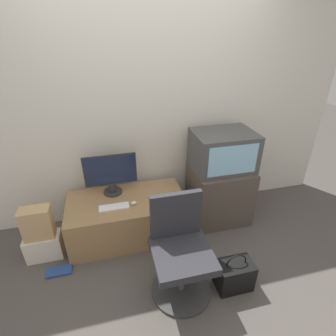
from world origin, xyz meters
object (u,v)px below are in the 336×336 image
handbag (234,275)px  crt_tv (223,151)px  mouse (134,203)px  book (59,271)px  cardboard_box_lower (44,246)px  keyboard (114,207)px  main_monitor (111,174)px  office_chair (180,254)px

handbag → crt_tv: bearing=75.0°
mouse → handbag: bearing=-47.0°
mouse → book: 0.92m
mouse → handbag: size_ratio=0.16×
handbag → cardboard_box_lower: bearing=154.9°
keyboard → crt_tv: crt_tv is taller
keyboard → cardboard_box_lower: keyboard is taller
main_monitor → crt_tv: 1.20m
crt_tv → book: bearing=-166.1°
main_monitor → cardboard_box_lower: (-0.71, -0.29, -0.55)m
crt_tv → book: crt_tv is taller
mouse → crt_tv: bearing=9.5°
office_chair → mouse: bearing=113.0°
cardboard_box_lower → main_monitor: bearing=22.5°
keyboard → office_chair: bearing=-54.2°
mouse → cardboard_box_lower: size_ratio=0.18×
handbag → keyboard: bearing=139.9°
office_chair → cardboard_box_lower: 1.37m
mouse → office_chair: bearing=-67.0°
office_chair → keyboard: bearing=125.8°
main_monitor → office_chair: bearing=-63.3°
office_chair → book: office_chair is taller
crt_tv → office_chair: size_ratio=0.73×
main_monitor → keyboard: 0.35m
mouse → crt_tv: (0.99, 0.17, 0.38)m
office_chair → book: (-1.04, 0.40, -0.37)m
handbag → book: size_ratio=1.66×
keyboard → book: bearing=-155.0°
cardboard_box_lower → book: bearing=-59.5°
crt_tv → book: (-1.75, -0.43, -0.84)m
crt_tv → handbag: (-0.26, -0.95, -0.71)m
cardboard_box_lower → book: cardboard_box_lower is taller
main_monitor → book: main_monitor is taller
crt_tv → cardboard_box_lower: size_ratio=1.91×
crt_tv → cardboard_box_lower: 2.03m
cardboard_box_lower → handbag: size_ratio=0.89×
crt_tv → cardboard_box_lower: bearing=-174.2°
handbag → mouse: bearing=133.0°
main_monitor → cardboard_box_lower: size_ratio=1.61×
handbag → main_monitor: bearing=131.1°
mouse → handbag: 1.13m
office_chair → cardboard_box_lower: (-1.18, 0.64, -0.25)m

